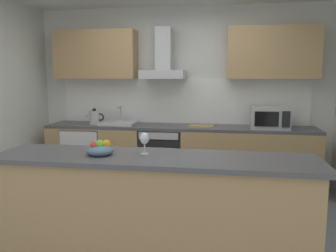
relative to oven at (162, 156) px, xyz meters
name	(u,v)px	position (x,y,z in m)	size (l,w,h in m)	color
ground	(158,234)	(0.23, -1.50, -0.47)	(5.31, 4.69, 0.02)	slate
wall_back	(182,96)	(0.23, 0.41, 0.84)	(5.31, 0.12, 2.60)	silver
backsplash_tile	(182,101)	(0.23, 0.33, 0.77)	(3.66, 0.02, 0.66)	white
counter_back	(179,157)	(0.23, 0.03, -0.01)	(3.79, 0.60, 0.90)	tan
counter_island	(154,213)	(0.33, -2.14, 0.03)	(2.60, 0.64, 0.96)	tan
upper_cabinets	(180,54)	(0.23, 0.18, 1.45)	(3.74, 0.32, 0.70)	tan
oven	(162,156)	(0.00, 0.00, 0.00)	(0.60, 0.62, 0.80)	slate
refrigerator	(87,155)	(-1.15, 0.00, -0.03)	(0.58, 0.60, 0.85)	white
microwave	(270,117)	(1.47, -0.03, 0.59)	(0.50, 0.38, 0.30)	#B7BABC
sink	(119,123)	(-0.65, 0.01, 0.47)	(0.50, 0.40, 0.26)	silver
kettle	(95,117)	(-0.99, -0.03, 0.55)	(0.29, 0.15, 0.24)	#B7BABC
range_hood	(164,63)	(0.00, 0.13, 1.33)	(0.62, 0.45, 0.72)	#B7BABC
wine_glass	(145,139)	(0.24, -2.08, 0.62)	(0.08, 0.08, 0.18)	silver
fruit_bowl	(100,149)	(-0.11, -2.17, 0.55)	(0.22, 0.22, 0.13)	slate
chopping_board	(202,126)	(0.56, -0.02, 0.45)	(0.34, 0.22, 0.02)	tan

